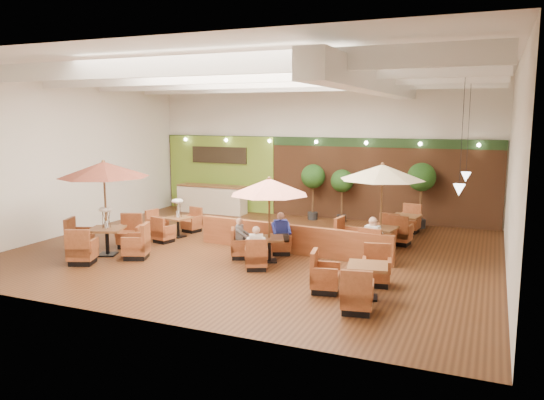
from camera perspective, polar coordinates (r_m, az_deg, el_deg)
The scene contains 17 objects.
room at distance 16.78m, azimuth 0.79°, elevation 7.57°, with size 14.04×14.00×5.52m.
service_counter at distance 22.57m, azimuth -6.48°, elevation 0.10°, with size 3.00×0.75×1.18m.
booth_divider at distance 15.82m, azimuth 2.04°, elevation -4.22°, with size 6.25×0.18×0.86m, color brown.
table_0 at distance 16.07m, azimuth -17.55°, elevation 0.86°, with size 2.94×2.94×2.82m.
table_1 at distance 14.68m, azimuth -0.49°, elevation -0.02°, with size 2.37×2.52×2.41m.
table_2 at distance 15.90m, azimuth 11.48°, elevation 1.24°, with size 2.61×2.71×2.72m.
table_3 at distance 18.32m, azimuth -10.63°, elevation -2.52°, with size 1.65×2.39×1.46m.
table_4 at distance 12.26m, azimuth 8.89°, elevation -8.57°, with size 1.87×2.71×0.98m.
table_5 at distance 18.29m, azimuth 14.13°, elevation -2.86°, with size 0.99×2.70×0.99m.
topiary_0 at distance 20.82m, azimuth 4.44°, elevation 2.32°, with size 0.95×0.95×2.20m.
topiary_1 at distance 20.50m, azimuth 7.55°, elevation 1.83°, with size 0.88×0.88×2.04m.
topiary_2 at distance 19.90m, azimuth 15.78°, elevation 2.12°, with size 1.03×1.03×2.39m.
diner_0 at distance 14.07m, azimuth -1.70°, elevation -4.63°, with size 0.41×0.38×0.73m.
diner_1 at distance 15.64m, azimuth 0.97°, elevation -3.15°, with size 0.45×0.44×0.79m.
diner_2 at distance 15.21m, azimuth -3.34°, elevation -3.62°, with size 0.37×0.40×0.72m.
diner_3 at distance 15.14m, azimuth 10.84°, elevation -3.81°, with size 0.37×0.30×0.73m.
diner_4 at distance 15.13m, azimuth 10.84°, elevation -3.69°, with size 0.44×0.38×0.82m.
Camera 1 is at (6.54, -14.33, 4.04)m, focal length 35.00 mm.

